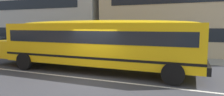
{
  "coord_description": "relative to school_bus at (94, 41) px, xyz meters",
  "views": [
    {
      "loc": [
        4.7,
        -8.75,
        2.67
      ],
      "look_at": [
        0.81,
        0.87,
        1.52
      ],
      "focal_mm": 32.13,
      "sensor_mm": 36.0,
      "label": 1
    }
  ],
  "objects": [
    {
      "name": "sidewalk_far",
      "position": [
        0.69,
        6.02,
        -1.78
      ],
      "size": [
        120.0,
        3.0,
        0.01
      ],
      "primitive_type": "cube",
      "color": "gray",
      "rests_on": "ground_plane"
    },
    {
      "name": "parked_car_teal_by_lamppost",
      "position": [
        -11.29,
        3.15,
        -0.94
      ],
      "size": [
        3.99,
        2.05,
        1.64
      ],
      "rotation": [
        0.0,
        0.0,
        -0.05
      ],
      "color": "#195B66",
      "rests_on": "ground_plane"
    },
    {
      "name": "ground_plane",
      "position": [
        0.69,
        -1.73,
        -1.78
      ],
      "size": [
        400.0,
        400.0,
        0.0
      ],
      "primitive_type": "plane",
      "color": "#38383D"
    },
    {
      "name": "school_bus",
      "position": [
        0.0,
        0.0,
        0.0
      ],
      "size": [
        13.43,
        3.17,
        3.0
      ],
      "rotation": [
        0.0,
        0.0,
        3.15
      ],
      "color": "yellow",
      "rests_on": "ground_plane"
    },
    {
      "name": "lane_centreline",
      "position": [
        0.69,
        -1.73,
        -1.78
      ],
      "size": [
        110.0,
        0.16,
        0.01
      ],
      "primitive_type": "cube",
      "color": "silver",
      "rests_on": "ground_plane"
    }
  ]
}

